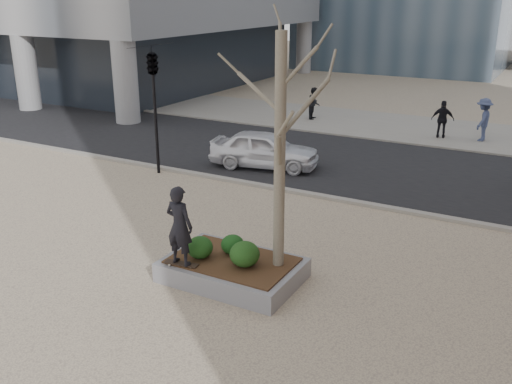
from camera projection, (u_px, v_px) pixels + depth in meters
The scene contains 16 objects.
ground at pixel (197, 269), 13.45m from camera, with size 120.00×120.00×0.00m, color tan.
street at pixel (346, 163), 21.70m from camera, with size 60.00×8.00×0.02m, color black.
far_sidewalk at pixel (397, 127), 27.48m from camera, with size 60.00×6.00×0.02m, color gray.
planter at pixel (233, 270), 12.92m from camera, with size 3.00×2.00×0.45m, color gray.
planter_mulch at pixel (233, 260), 12.84m from camera, with size 2.70×1.70×0.04m, color #382314.
sycamore_tree at pixel (280, 117), 11.52m from camera, with size 2.80×2.80×6.60m, color gray, non-canonical shape.
shrub_left at pixel (200, 247), 12.84m from camera, with size 0.59×0.59×0.50m, color #153811.
shrub_middle at pixel (233, 245), 13.05m from camera, with size 0.54×0.54×0.45m, color #123511.
shrub_right at pixel (245, 254), 12.45m from camera, with size 0.66×0.66×0.57m, color #133D14.
skateboard at pixel (181, 265), 12.59m from camera, with size 0.78×0.20×0.07m, color black, non-canonical shape.
skateboarder at pixel (179, 226), 12.28m from camera, with size 0.65×0.43×1.80m, color black.
police_car at pixel (264, 149), 20.96m from camera, with size 1.61×4.00×1.36m, color white.
pedestrian_a at pixel (314, 103), 28.88m from camera, with size 0.78×0.61×1.60m, color black.
pedestrian_b at pixel (483, 120), 24.59m from camera, with size 1.20×0.69×1.86m, color #3D486D.
pedestrian_c at pixel (443, 119), 25.13m from camera, with size 0.97×0.40×1.65m, color black.
traffic_light_near at pixel (155, 111), 19.82m from camera, with size 0.60×2.48×4.50m, color black, non-canonical shape.
Camera 1 is at (7.06, -9.89, 6.20)m, focal length 40.00 mm.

